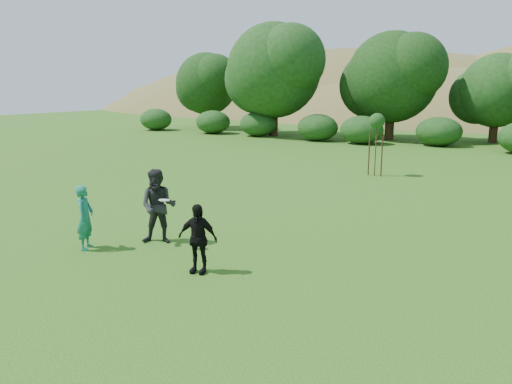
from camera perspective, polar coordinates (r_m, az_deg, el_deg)
ground at (r=12.05m, az=-7.53°, el=-7.68°), size 120.00×120.00×0.00m
player_teal at (r=13.19m, az=-18.95°, el=-2.78°), size 0.63×0.71×1.64m
player_grey at (r=13.18m, az=-11.09°, el=-1.64°), size 1.19×1.10×1.96m
player_black at (r=11.01m, az=-6.69°, el=-5.30°), size 0.98×0.58×1.56m
frisbee at (r=12.55m, az=-10.45°, el=-0.92°), size 0.27×0.27×0.05m
sapling at (r=23.23m, az=13.66°, el=7.70°), size 0.70×0.70×2.85m
hillside at (r=79.25m, az=25.14°, el=-0.76°), size 150.00×72.00×52.00m
tree_row at (r=37.68m, az=26.00°, el=12.13°), size 53.92×10.38×9.62m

